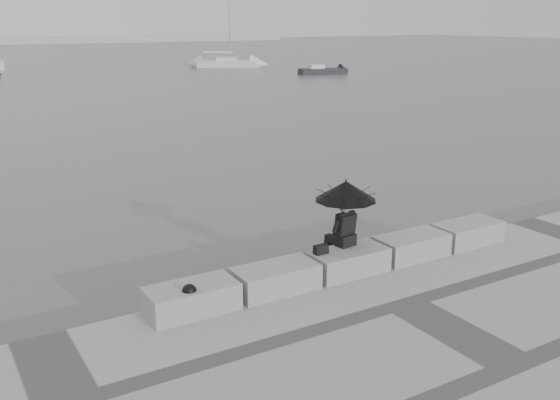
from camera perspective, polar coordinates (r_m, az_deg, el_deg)
ground at (r=13.31m, az=4.95°, el=-8.01°), size 360.00×360.00×0.00m
stone_block_far_left at (r=11.11m, az=-8.08°, el=-8.93°), size 1.60×0.80×0.50m
stone_block_left at (r=11.80m, az=-0.42°, el=-7.21°), size 1.60×0.80×0.50m
stone_block_centre at (r=12.69m, az=6.23°, el=-5.61°), size 1.60×0.80×0.50m
stone_block_right at (r=13.72m, az=11.92°, el=-4.17°), size 1.60×0.80×0.50m
stone_block_far_right at (r=14.88m, az=16.75°, el=-2.91°), size 1.60×0.80×0.50m
seated_person at (r=12.54m, az=6.04°, el=0.26°), size 1.26×1.26×1.39m
bag at (r=12.31m, az=3.76°, el=-4.53°), size 0.28×0.16×0.18m
mooring_bollard at (r=10.91m, az=-8.24°, el=-9.36°), size 0.39×0.39×0.62m
sailboat_right at (r=77.35m, az=-4.87°, el=12.39°), size 7.22×5.73×12.90m
small_motorboat at (r=67.23m, az=3.93°, el=11.68°), size 5.28×2.64×1.10m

